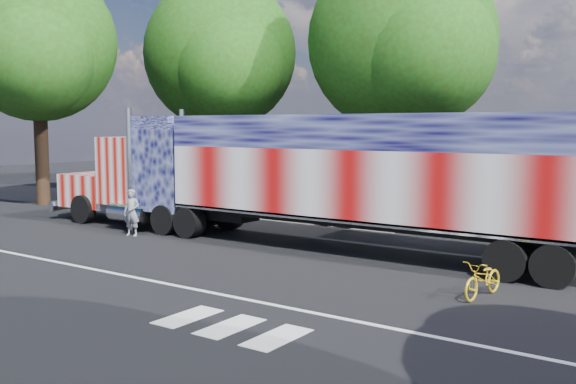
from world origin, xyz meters
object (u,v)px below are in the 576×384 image
Objects in this scene: semi_truck at (299,174)px; tree_nw_a at (222,55)px; bicycle at (483,279)px; coach_bus at (283,175)px; tree_w_a at (38,44)px; tree_n_mid at (404,41)px; woman at (132,212)px.

tree_nw_a is (-14.62, 12.95, 6.11)m from semi_truck.
semi_truck is 8.45m from bicycle.
coach_bus is 14.34m from tree_nw_a.
tree_w_a is (-24.78, 4.86, 7.84)m from bicycle.
semi_truck is at bearing -5.53° from tree_w_a.
bicycle is 22.80m from tree_n_mid.
tree_w_a is at bearing 143.61° from woman.
tree_nw_a is at bearing 101.99° from woman.
tree_nw_a is at bearing 143.20° from coach_bus.
tree_nw_a reaches higher than coach_bus.
tree_nw_a is (2.60, 11.28, 0.30)m from tree_w_a.
semi_truck is 16.69m from tree_n_mid.
tree_n_mid is (-3.16, 15.11, 6.33)m from semi_truck.
tree_n_mid is (11.46, 2.17, 0.22)m from tree_nw_a.
woman is (-1.64, -7.51, -0.99)m from coach_bus.
tree_w_a is at bearing -136.28° from tree_n_mid.
woman is at bearing -99.71° from tree_n_mid.
semi_truck is 1.60× the size of tree_n_mid.
semi_truck is at bearing -41.52° from tree_nw_a.
tree_n_mid is at bearing 10.70° from tree_nw_a.
semi_truck reaches higher than coach_bus.
tree_n_mid is at bearing 82.31° from coach_bus.
coach_bus is at bearing 16.15° from tree_w_a.
coach_bus is 0.88× the size of tree_n_mid.
bicycle is (7.56, -3.20, -2.02)m from semi_truck.
tree_nw_a reaches higher than tree_w_a.
semi_truck reaches higher than bicycle.
coach_bus is 14.74m from tree_w_a.
tree_n_mid is (2.96, 17.27, 7.92)m from woman.
tree_w_a is 11.58m from tree_nw_a.
coach_bus is 0.93× the size of tree_nw_a.
bicycle is 0.14× the size of tree_w_a.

